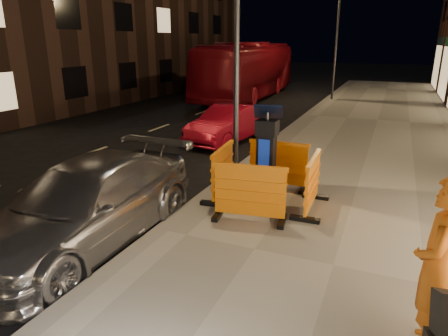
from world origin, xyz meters
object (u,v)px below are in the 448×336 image
at_px(barrier_front, 250,193).
at_px(car_silver, 91,240).
at_px(car_red, 228,141).
at_px(bus_doubledecker, 248,97).
at_px(man, 437,267).
at_px(barrier_back, 278,165).
at_px(barrier_bldgside, 312,184).
at_px(barrier_kerbside, 223,172).
at_px(parking_kiosk, 266,157).

distance_m(barrier_front, car_silver, 2.94).
relative_size(barrier_front, car_red, 0.36).
distance_m(barrier_front, bus_doubledecker, 17.90).
height_order(bus_doubledecker, man, man).
height_order(car_silver, car_red, car_silver).
relative_size(car_red, man, 1.92).
distance_m(barrier_back, barrier_bldgside, 1.34).
distance_m(barrier_front, man, 3.68).
xyz_separation_m(barrier_kerbside, man, (3.78, -3.25, 0.45)).
distance_m(bus_doubledecker, man, 21.13).
height_order(barrier_back, barrier_bldgside, same).
distance_m(parking_kiosk, barrier_back, 1.04).
bearing_deg(parking_kiosk, barrier_kerbside, 176.44).
distance_m(barrier_front, barrier_kerbside, 1.34).
height_order(parking_kiosk, barrier_bldgside, parking_kiosk).
relative_size(car_silver, bus_doubledecker, 0.41).
bearing_deg(barrier_bldgside, barrier_kerbside, 88.44).
xyz_separation_m(barrier_kerbside, car_silver, (-1.44, -2.53, -0.69)).
relative_size(car_silver, man, 2.43).
relative_size(barrier_kerbside, car_silver, 0.29).
bearing_deg(man, parking_kiosk, -126.05).
height_order(barrier_front, car_red, barrier_front).
distance_m(barrier_bldgside, car_red, 6.41).
bearing_deg(car_silver, car_red, 94.37).
height_order(parking_kiosk, car_red, parking_kiosk).
xyz_separation_m(barrier_front, barrier_bldgside, (0.95, 0.95, 0.00)).
bearing_deg(barrier_back, man, -56.54).
bearing_deg(barrier_front, bus_doubledecker, 101.23).
distance_m(parking_kiosk, barrier_kerbside, 1.04).
distance_m(barrier_back, man, 5.09).
xyz_separation_m(barrier_bldgside, car_red, (-3.86, 5.07, -0.69)).
relative_size(barrier_bldgside, car_silver, 0.29).
bearing_deg(man, car_red, -132.53).
height_order(barrier_kerbside, car_silver, barrier_kerbside).
relative_size(barrier_front, barrier_back, 1.00).
relative_size(parking_kiosk, car_red, 0.51).
xyz_separation_m(barrier_back, barrier_bldgside, (0.95, -0.95, 0.00)).
height_order(barrier_back, barrier_kerbside, same).
bearing_deg(car_silver, parking_kiosk, 47.13).
height_order(parking_kiosk, barrier_kerbside, parking_kiosk).
height_order(barrier_front, barrier_kerbside, same).
bearing_deg(barrier_kerbside, bus_doubledecker, 12.27).
distance_m(parking_kiosk, car_silver, 3.65).
bearing_deg(barrier_front, barrier_kerbside, 126.44).
height_order(barrier_kerbside, bus_doubledecker, bus_doubledecker).
bearing_deg(parking_kiosk, bus_doubledecker, 107.32).
xyz_separation_m(barrier_back, barrier_kerbside, (-0.95, -0.95, 0.00)).
bearing_deg(car_red, barrier_kerbside, -59.91).
xyz_separation_m(barrier_front, car_red, (-2.91, 6.02, -0.69)).
height_order(barrier_front, barrier_back, same).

